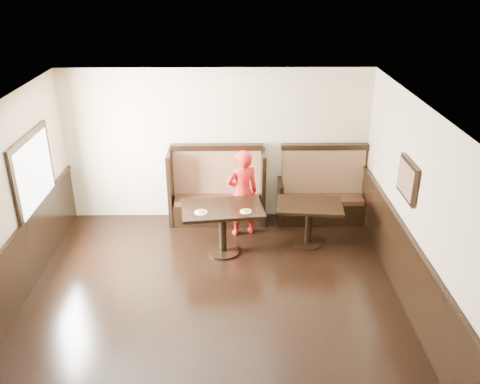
{
  "coord_description": "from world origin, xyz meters",
  "views": [
    {
      "loc": [
        0.31,
        -5.2,
        4.46
      ],
      "look_at": [
        0.41,
        2.35,
        1.0
      ],
      "focal_mm": 38.0,
      "sensor_mm": 36.0,
      "label": 1
    }
  ],
  "objects_px": {
    "booth_main": "(217,194)",
    "table_main": "(222,218)",
    "child": "(242,193)",
    "table_neighbor": "(309,214)",
    "booth_neighbor": "(322,196)"
  },
  "relations": [
    {
      "from": "child",
      "to": "booth_main",
      "type": "bearing_deg",
      "value": -67.24
    },
    {
      "from": "table_main",
      "to": "table_neighbor",
      "type": "height_order",
      "value": "table_main"
    },
    {
      "from": "table_neighbor",
      "to": "booth_main",
      "type": "bearing_deg",
      "value": 155.83
    },
    {
      "from": "table_main",
      "to": "child",
      "type": "xyz_separation_m",
      "value": [
        0.34,
        0.64,
        0.15
      ]
    },
    {
      "from": "table_neighbor",
      "to": "child",
      "type": "relative_size",
      "value": 0.73
    },
    {
      "from": "booth_main",
      "to": "table_main",
      "type": "xyz_separation_m",
      "value": [
        0.12,
        -1.17,
        0.11
      ]
    },
    {
      "from": "table_main",
      "to": "child",
      "type": "distance_m",
      "value": 0.74
    },
    {
      "from": "booth_main",
      "to": "booth_neighbor",
      "type": "height_order",
      "value": "same"
    },
    {
      "from": "table_neighbor",
      "to": "child",
      "type": "bearing_deg",
      "value": 166.93
    },
    {
      "from": "booth_main",
      "to": "table_neighbor",
      "type": "xyz_separation_m",
      "value": [
        1.57,
        -0.91,
        0.04
      ]
    },
    {
      "from": "booth_neighbor",
      "to": "table_main",
      "type": "distance_m",
      "value": 2.18
    },
    {
      "from": "booth_neighbor",
      "to": "table_neighbor",
      "type": "distance_m",
      "value": 0.99
    },
    {
      "from": "booth_neighbor",
      "to": "child",
      "type": "distance_m",
      "value": 1.61
    },
    {
      "from": "child",
      "to": "table_neighbor",
      "type": "bearing_deg",
      "value": 142.89
    },
    {
      "from": "table_main",
      "to": "booth_neighbor",
      "type": "bearing_deg",
      "value": 25.31
    }
  ]
}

